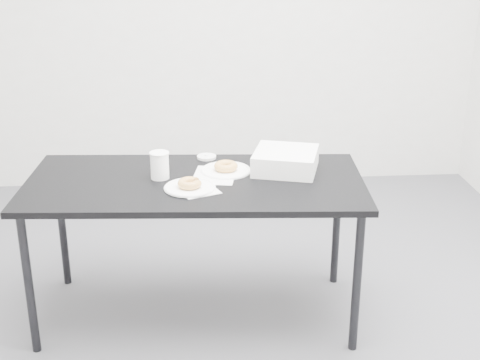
{
  "coord_description": "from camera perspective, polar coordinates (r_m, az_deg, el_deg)",
  "views": [
    {
      "loc": [
        -0.12,
        -2.84,
        1.88
      ],
      "look_at": [
        0.1,
        0.02,
        0.77
      ],
      "focal_mm": 50.0,
      "sensor_mm": 36.0,
      "label": 1
    }
  ],
  "objects": [
    {
      "name": "floor",
      "position": [
        3.41,
        -1.66,
        -12.28
      ],
      "size": [
        4.0,
        4.0,
        0.0
      ],
      "primitive_type": "plane",
      "color": "#525257",
      "rests_on": "ground"
    },
    {
      "name": "wall_back",
      "position": [
        4.87,
        -3.02,
        14.9
      ],
      "size": [
        4.0,
        0.02,
        2.7
      ],
      "primitive_type": "cube",
      "color": "silver",
      "rests_on": "floor"
    },
    {
      "name": "table",
      "position": [
        3.2,
        -3.85,
        -0.94
      ],
      "size": [
        1.65,
        0.86,
        0.73
      ],
      "rotation": [
        0.0,
        0.0,
        -0.07
      ],
      "color": "black",
      "rests_on": "floor"
    },
    {
      "name": "scorecard",
      "position": [
        3.24,
        -2.19,
        0.4
      ],
      "size": [
        0.24,
        0.28,
        0.0
      ],
      "primitive_type": "cube",
      "rotation": [
        0.0,
        0.0,
        -0.17
      ],
      "color": "white",
      "rests_on": "table"
    },
    {
      "name": "logo_patch",
      "position": [
        3.32,
        -0.77,
        1.0
      ],
      "size": [
        0.05,
        0.05,
        0.0
      ],
      "primitive_type": "cube",
      "rotation": [
        0.0,
        0.0,
        -0.17
      ],
      "color": "green",
      "rests_on": "scorecard"
    },
    {
      "name": "pen",
      "position": [
        3.31,
        -1.12,
        0.98
      ],
      "size": [
        0.1,
        0.07,
        0.01
      ],
      "primitive_type": "cylinder",
      "rotation": [
        0.0,
        1.57,
        0.58
      ],
      "color": "#0E9A77",
      "rests_on": "scorecard"
    },
    {
      "name": "napkin",
      "position": [
        3.06,
        -3.58,
        -0.87
      ],
      "size": [
        0.22,
        0.22,
        0.0
      ],
      "primitive_type": "cube",
      "rotation": [
        0.0,
        0.0,
        0.38
      ],
      "color": "white",
      "rests_on": "table"
    },
    {
      "name": "plate_near",
      "position": [
        3.08,
        -4.31,
        -0.65
      ],
      "size": [
        0.24,
        0.24,
        0.01
      ],
      "primitive_type": "cylinder",
      "color": "white",
      "rests_on": "napkin"
    },
    {
      "name": "donut_near",
      "position": [
        3.07,
        -4.32,
        -0.28
      ],
      "size": [
        0.14,
        0.14,
        0.04
      ],
      "primitive_type": "torus",
      "rotation": [
        0.0,
        0.0,
        0.24
      ],
      "color": "#C6873F",
      "rests_on": "plate_near"
    },
    {
      "name": "plate_far",
      "position": [
        3.29,
        -1.21,
        0.81
      ],
      "size": [
        0.25,
        0.25,
        0.01
      ],
      "primitive_type": "cylinder",
      "color": "white",
      "rests_on": "table"
    },
    {
      "name": "donut_far",
      "position": [
        3.28,
        -1.21,
        1.18
      ],
      "size": [
        0.15,
        0.15,
        0.04
      ],
      "primitive_type": "torus",
      "rotation": [
        0.0,
        0.0,
        0.37
      ],
      "color": "#C6873F",
      "rests_on": "plate_far"
    },
    {
      "name": "coffee_cup",
      "position": [
        3.2,
        -6.87,
        1.26
      ],
      "size": [
        0.09,
        0.09,
        0.13
      ],
      "primitive_type": "cylinder",
      "color": "white",
      "rests_on": "table"
    },
    {
      "name": "cup_lid",
      "position": [
        3.47,
        -2.87,
        1.98
      ],
      "size": [
        0.1,
        0.1,
        0.01
      ],
      "primitive_type": "cylinder",
      "color": "white",
      "rests_on": "table"
    },
    {
      "name": "bakery_box",
      "position": [
        3.29,
        3.91,
        1.67
      ],
      "size": [
        0.37,
        0.37,
        0.1
      ],
      "primitive_type": "cube",
      "rotation": [
        0.0,
        0.0,
        -0.28
      ],
      "color": "white",
      "rests_on": "table"
    }
  ]
}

